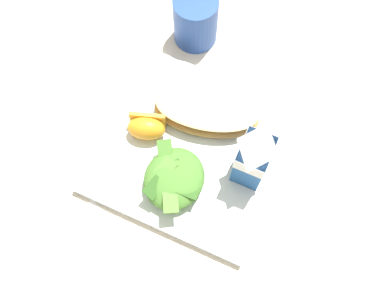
% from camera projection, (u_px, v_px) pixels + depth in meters
% --- Properties ---
extents(ground, '(3.00, 3.00, 0.00)m').
position_uv_depth(ground, '(192.00, 150.00, 0.69)').
color(ground, beige).
extents(white_plate, '(0.28, 0.28, 0.02)m').
position_uv_depth(white_plate, '(192.00, 148.00, 0.68)').
color(white_plate, silver).
rests_on(white_plate, ground).
extents(cheesy_pizza_bread, '(0.11, 0.18, 0.04)m').
position_uv_depth(cheesy_pizza_bread, '(207.00, 113.00, 0.67)').
color(cheesy_pizza_bread, '#B77F42').
rests_on(cheesy_pizza_bread, white_plate).
extents(green_salad_pile, '(0.11, 0.09, 0.04)m').
position_uv_depth(green_salad_pile, '(171.00, 177.00, 0.63)').
color(green_salad_pile, '#4C8433').
rests_on(green_salad_pile, white_plate).
extents(milk_carton, '(0.06, 0.05, 0.11)m').
position_uv_depth(milk_carton, '(255.00, 155.00, 0.60)').
color(milk_carton, '#23569E').
rests_on(milk_carton, white_plate).
extents(orange_wedge_front, '(0.05, 0.07, 0.04)m').
position_uv_depth(orange_wedge_front, '(146.00, 127.00, 0.66)').
color(orange_wedge_front, orange).
rests_on(orange_wedge_front, white_plate).
extents(paper_napkin, '(0.15, 0.15, 0.00)m').
position_uv_depth(paper_napkin, '(86.00, 250.00, 0.63)').
color(paper_napkin, white).
rests_on(paper_napkin, ground).
extents(drinking_blue_cup, '(0.08, 0.08, 0.09)m').
position_uv_depth(drinking_blue_cup, '(196.00, 20.00, 0.73)').
color(drinking_blue_cup, '#284CA3').
rests_on(drinking_blue_cup, ground).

